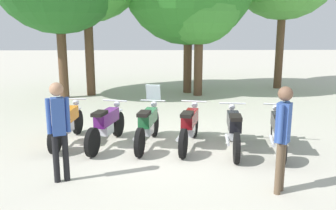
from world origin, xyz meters
TOP-DOWN VIEW (x-y plane):
  - ground_plane at (0.00, 0.00)m, footprint 80.00×80.00m
  - motorcycle_0 at (-2.44, 0.41)m, footprint 0.63×2.19m
  - motorcycle_1 at (-1.46, 0.19)m, footprint 0.81×2.14m
  - motorcycle_2 at (-0.48, 0.17)m, footprint 0.74×2.17m
  - motorcycle_3 at (0.49, 0.06)m, footprint 0.81×2.14m
  - motorcycle_4 at (1.47, -0.24)m, footprint 0.66×2.18m
  - motorcycle_5 at (2.45, -0.36)m, footprint 0.76×2.16m
  - person_0 at (1.80, -2.40)m, footprint 0.33×0.37m
  - person_1 at (-1.99, -1.85)m, footprint 0.40×0.31m
  - tree_3 at (1.42, 6.62)m, footprint 3.41×3.41m

SIDE VIEW (x-z plane):
  - ground_plane at x=0.00m, z-range 0.00..0.00m
  - motorcycle_0 at x=-2.44m, z-range 0.01..1.00m
  - motorcycle_1 at x=-1.46m, z-range 0.01..1.00m
  - motorcycle_3 at x=0.49m, z-range 0.01..1.00m
  - motorcycle_4 at x=1.47m, z-range 0.01..1.00m
  - motorcycle_5 at x=2.45m, z-range 0.01..1.00m
  - motorcycle_2 at x=-0.48m, z-range -0.17..1.20m
  - person_1 at x=-1.99m, z-range 0.17..1.98m
  - person_0 at x=1.80m, z-range 0.17..1.98m
  - tree_3 at x=1.42m, z-range 1.02..6.52m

